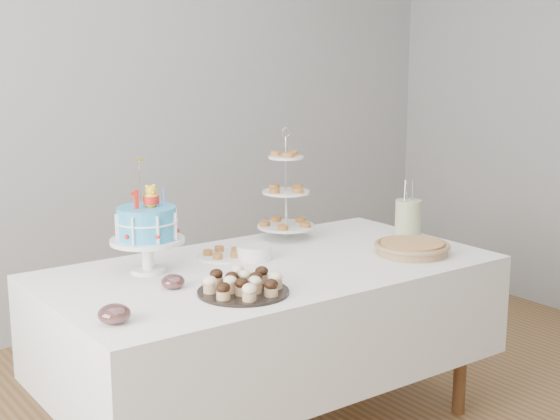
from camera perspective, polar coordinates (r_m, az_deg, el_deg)
walls at (r=3.00m, az=2.57°, el=5.39°), size 5.04×4.04×2.70m
table at (r=3.41m, az=-0.71°, el=-7.75°), size 1.92×1.02×0.77m
birthday_cake at (r=3.25m, az=-9.67°, el=-2.35°), size 0.31×0.31×0.47m
cupcake_tray at (r=2.96m, az=-2.71°, el=-5.38°), size 0.35×0.35×0.08m
pie at (r=3.57m, az=9.63°, el=-2.71°), size 0.34×0.34×0.05m
tiered_stand at (r=3.77m, az=0.44°, el=1.28°), size 0.28×0.28×0.54m
plate_stack at (r=3.44m, az=-1.89°, el=-3.09°), size 0.16×0.16×0.06m
pastry_plate at (r=3.47m, az=-4.18°, el=-3.24°), size 0.23×0.23×0.04m
jam_bowl_a at (r=2.71m, az=-12.02°, el=-7.46°), size 0.11×0.11×0.07m
jam_bowl_b at (r=3.05m, az=-7.84°, el=-5.22°), size 0.09×0.09×0.06m
utensil_pitcher at (r=3.86m, az=9.37°, el=-0.53°), size 0.13×0.13×0.29m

